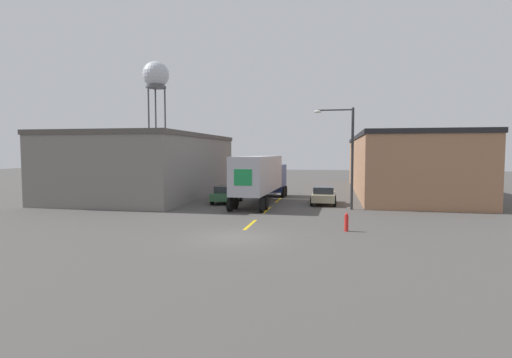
% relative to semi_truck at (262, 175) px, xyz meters
% --- Properties ---
extents(ground_plane, '(160.00, 160.00, 0.00)m').
position_rel_semi_truck_xyz_m(ground_plane, '(1.17, -14.11, -2.36)').
color(ground_plane, '#4C4947').
extents(road_centerline, '(0.20, 15.82, 0.01)m').
position_rel_semi_truck_xyz_m(road_centerline, '(1.17, -4.20, -2.36)').
color(road_centerline, gold).
rests_on(road_centerline, ground_plane).
extents(warehouse_left, '(12.04, 19.97, 6.12)m').
position_rel_semi_truck_xyz_m(warehouse_left, '(-11.99, 3.28, 0.70)').
color(warehouse_left, slate).
rests_on(warehouse_left, ground_plane).
extents(warehouse_right, '(9.71, 28.71, 6.13)m').
position_rel_semi_truck_xyz_m(warehouse_right, '(13.16, 11.49, 0.71)').
color(warehouse_right, '#9E7051').
rests_on(warehouse_right, ground_plane).
extents(semi_truck, '(3.10, 13.11, 4.03)m').
position_rel_semi_truck_xyz_m(semi_truck, '(0.00, 0.00, 0.00)').
color(semi_truck, navy).
rests_on(semi_truck, ground_plane).
extents(parked_car_left_far, '(2.07, 4.26, 1.49)m').
position_rel_semi_truck_xyz_m(parked_car_left_far, '(-2.94, -0.58, -1.58)').
color(parked_car_left_far, '#2D5B38').
rests_on(parked_car_left_far, ground_plane).
extents(parked_car_right_mid, '(2.07, 4.26, 1.49)m').
position_rel_semi_truck_xyz_m(parked_car_right_mid, '(5.28, 0.07, -1.58)').
color(parked_car_right_mid, tan).
rests_on(parked_car_right_mid, ground_plane).
extents(water_tower, '(4.46, 4.46, 19.75)m').
position_rel_semi_truck_xyz_m(water_tower, '(-23.74, 30.60, 14.71)').
color(water_tower, '#47474C').
rests_on(water_tower, ground_plane).
extents(street_lamp, '(3.00, 0.32, 7.70)m').
position_rel_semi_truck_xyz_m(street_lamp, '(7.07, -2.68, 2.17)').
color(street_lamp, '#2D2D30').
rests_on(street_lamp, ground_plane).
extents(fire_hydrant, '(0.22, 0.22, 1.01)m').
position_rel_semi_truck_xyz_m(fire_hydrant, '(6.79, -11.36, -1.86)').
color(fire_hydrant, red).
rests_on(fire_hydrant, ground_plane).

